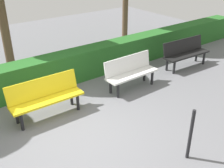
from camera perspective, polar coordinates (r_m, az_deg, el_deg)
ground_plane at (r=5.65m, az=-9.06°, el=-10.26°), size 18.69×18.69×0.00m
bench_black at (r=8.72m, az=15.12°, el=6.55°), size 1.65×0.54×0.86m
bench_white at (r=7.10m, az=3.90°, el=2.73°), size 1.50×0.48×0.86m
bench_yellow at (r=6.08m, az=-13.76°, el=-2.44°), size 1.62×0.48×0.86m
hedge_row at (r=7.50m, az=-10.13°, el=3.21°), size 14.69×0.58×0.84m
railing_post_mid at (r=4.92m, az=16.17°, el=-10.23°), size 0.06×0.06×1.00m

